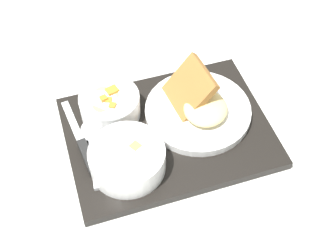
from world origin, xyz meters
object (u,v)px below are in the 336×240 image
knife (85,150)px  bowl_soup (127,158)px  plate_main (198,108)px  spoon (91,139)px  bowl_salad (110,104)px

knife → bowl_soup: bearing=-136.0°
bowl_soup → knife: bowl_soup is taller
bowl_soup → plate_main: bearing=18.1°
bowl_soup → plate_main: size_ratio=0.66×
bowl_soup → knife: bearing=132.6°
plate_main → spoon: plate_main is taller
bowl_salad → plate_main: bearing=-25.7°
plate_main → spoon: (-0.22, 0.03, -0.01)m
bowl_salad → bowl_soup: size_ratio=0.86×
bowl_salad → spoon: size_ratio=0.75×
bowl_salad → spoon: bowl_salad is taller
knife → spoon: bearing=-42.4°
bowl_soup → spoon: size_ratio=0.87×
knife → plate_main: bearing=-90.7°
bowl_salad → knife: bowl_salad is taller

